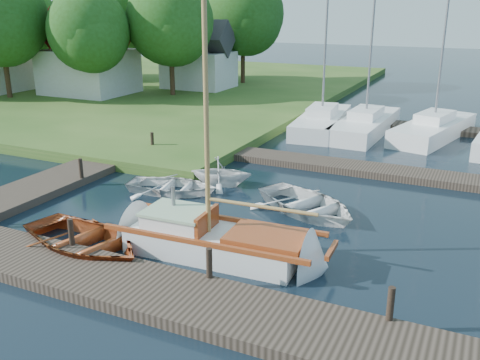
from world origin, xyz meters
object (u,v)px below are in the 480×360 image
at_px(tree_7, 243,13).
at_px(house_c, 199,61).
at_px(tree_1, 0,16).
at_px(tree_5, 26,22).
at_px(mooring_post_4, 81,168).
at_px(mooring_post_5, 152,141).
at_px(mooring_post_2, 209,263).
at_px(mooring_post_3, 391,304).
at_px(tender_c, 307,201).
at_px(tree_3, 170,20).
at_px(tender_b, 221,170).
at_px(marina_boat_0, 322,120).
at_px(house_a, 88,60).
at_px(marina_boat_1, 365,123).
at_px(dinghy, 83,237).
at_px(tree_4, 114,10).
at_px(tree_2, 89,29).
at_px(sailboat, 220,244).
at_px(tender_a, 172,184).
at_px(mooring_post_1, 71,232).
at_px(marina_boat_2, 434,127).

bearing_deg(tree_7, house_c, -116.31).
relative_size(tree_1, tree_5, 1.14).
relative_size(mooring_post_4, mooring_post_5, 1.00).
relative_size(mooring_post_2, mooring_post_3, 1.00).
distance_m(tender_c, tree_3, 24.06).
relative_size(mooring_post_3, tender_b, 0.33).
relative_size(marina_boat_0, house_a, 1.54).
height_order(tender_c, marina_boat_0, marina_boat_0).
bearing_deg(tree_3, marina_boat_1, -15.52).
height_order(marina_boat_1, tree_3, marina_boat_1).
relative_size(dinghy, house_a, 0.70).
relative_size(marina_boat_0, tree_4, 1.01).
height_order(tree_2, tree_5, tree_5).
bearing_deg(tree_1, house_a, 44.66).
distance_m(mooring_post_5, dinghy, 10.55).
height_order(marina_boat_1, tree_7, marina_boat_1).
relative_size(house_c, tree_7, 0.56).
relative_size(mooring_post_2, tender_b, 0.33).
height_order(mooring_post_3, marina_boat_1, marina_boat_1).
bearing_deg(mooring_post_2, sailboat, 108.95).
xyz_separation_m(tender_b, tender_c, (4.05, -1.34, -0.21)).
relative_size(mooring_post_5, tree_2, 0.10).
bearing_deg(tree_5, tender_a, -35.78).
xyz_separation_m(mooring_post_1, tender_c, (5.11, 6.00, -0.27)).
bearing_deg(mooring_post_1, mooring_post_3, 0.00).
bearing_deg(dinghy, mooring_post_4, 54.35).
relative_size(mooring_post_1, mooring_post_4, 1.00).
bearing_deg(tender_c, tree_2, 85.87).
distance_m(tree_2, tree_3, 5.68).
height_order(tender_b, tree_3, tree_3).
bearing_deg(dinghy, tree_7, 29.56).
height_order(house_c, tree_2, tree_2).
xyz_separation_m(marina_boat_0, tree_1, (-22.78, -1.51, 5.53)).
relative_size(tender_b, tree_4, 0.25).
distance_m(dinghy, house_a, 26.99).
xyz_separation_m(mooring_post_4, dinghy, (4.13, -4.70, -0.24)).
relative_size(mooring_post_4, tree_5, 0.10).
height_order(mooring_post_3, marina_boat_2, marina_boat_2).
xyz_separation_m(house_a, tree_5, (-10.00, 4.05, 2.46)).
bearing_deg(dinghy, tree_3, 39.09).
bearing_deg(tender_c, house_a, 84.70).
height_order(tender_c, tree_1, tree_1).
distance_m(marina_boat_1, tree_4, 25.31).
bearing_deg(tender_c, dinghy, 167.74).
distance_m(tender_a, house_c, 23.90).
xyz_separation_m(tree_4, tree_7, (10.00, 4.00, -0.17)).
relative_size(tender_a, tender_c, 0.85).
xyz_separation_m(mooring_post_3, tender_b, (-7.94, 7.34, -0.06)).
distance_m(tender_c, marina_boat_2, 13.60).
height_order(mooring_post_1, tree_4, tree_4).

